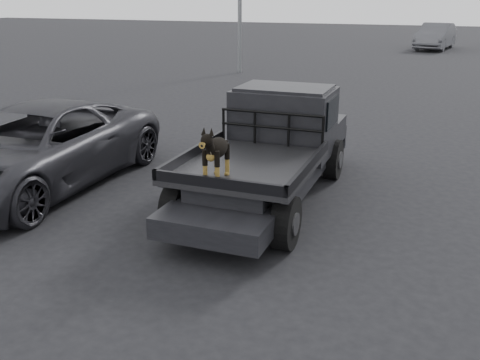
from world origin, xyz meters
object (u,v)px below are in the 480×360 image
at_px(flatbed_ute, 267,174).
at_px(parked_suv, 35,148).
at_px(dog, 216,153).
at_px(distant_car_a, 436,36).

distance_m(flatbed_ute, parked_suv, 4.20).
xyz_separation_m(flatbed_ute, parked_suv, (-4.09, -0.90, 0.28)).
bearing_deg(dog, parked_suv, 167.81).
bearing_deg(dog, flatbed_ute, 84.10).
distance_m(dog, parked_suv, 4.04).
height_order(flatbed_ute, distant_car_a, distant_car_a).
bearing_deg(distant_car_a, parked_suv, -91.67).
relative_size(flatbed_ute, parked_suv, 1.01).
xyz_separation_m(dog, distant_car_a, (1.94, 30.63, -0.48)).
distance_m(dog, distant_car_a, 30.70).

